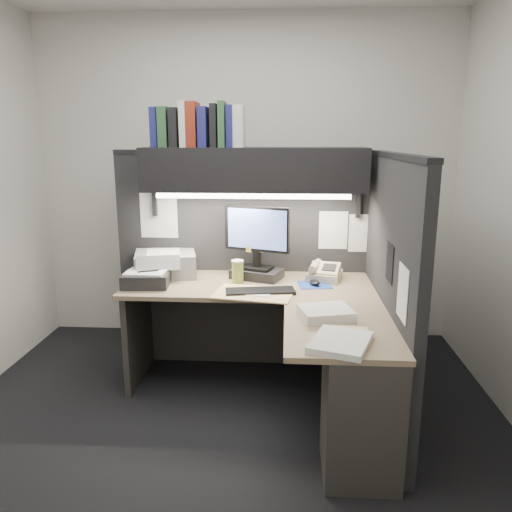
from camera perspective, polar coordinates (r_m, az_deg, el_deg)
name	(u,v)px	position (r m, az deg, el deg)	size (l,w,h in m)	color
floor	(226,422)	(3.26, -3.42, -18.38)	(3.50, 3.50, 0.00)	black
wall_back	(245,182)	(4.28, -1.24, 8.47)	(3.50, 0.04, 2.70)	silver
wall_front	(151,278)	(1.35, -11.87, -2.49)	(3.50, 0.04, 2.70)	silver
partition_back	(243,261)	(3.81, -1.46, -0.54)	(1.90, 0.06, 1.60)	black
partition_right	(389,293)	(3.13, 14.93, -4.06)	(0.06, 1.50, 1.60)	black
desk	(296,358)	(3.03, 4.64, -11.49)	(1.70, 1.53, 0.73)	#846754
overhead_shelf	(254,169)	(3.51, -0.22, 9.87)	(1.55, 0.34, 0.30)	black
task_light_tube	(253,196)	(3.39, -0.37, 6.86)	(0.04, 0.04, 1.32)	white
monitor	(257,250)	(3.53, 0.10, 0.67)	(0.47, 0.32, 0.52)	black
keyboard	(260,291)	(3.25, 0.49, -4.05)	(0.45, 0.15, 0.02)	black
mousepad	(314,285)	(3.44, 6.70, -3.30)	(0.22, 0.20, 0.00)	#1B3A97
mouse	(315,282)	(3.43, 6.73, -3.02)	(0.06, 0.10, 0.04)	black
telephone	(324,273)	(3.58, 7.83, -1.96)	(0.22, 0.23, 0.09)	beige
coffee_cup	(238,272)	(3.46, -2.11, -1.87)	(0.08, 0.08, 0.15)	#C3BD4E
printer	(166,264)	(3.71, -10.29, -0.89)	(0.43, 0.36, 0.17)	gray
notebook_stack	(147,279)	(3.48, -12.40, -2.61)	(0.31, 0.26, 0.09)	black
open_folder	(254,293)	(3.23, -0.24, -4.29)	(0.50, 0.33, 0.01)	#D9B67A
paper_stack_a	(326,313)	(2.84, 7.97, -6.44)	(0.28, 0.23, 0.05)	white
paper_stack_b	(341,342)	(2.49, 9.64, -9.70)	(0.26, 0.33, 0.03)	white
manila_stack	(348,336)	(2.59, 10.49, -8.97)	(0.20, 0.25, 0.01)	#D9B67A
binder_row	(199,126)	(3.55, -6.54, 14.51)	(0.63, 0.25, 0.30)	navy
pinned_papers	(296,238)	(3.38, 4.61, 2.05)	(1.76, 1.31, 0.51)	white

